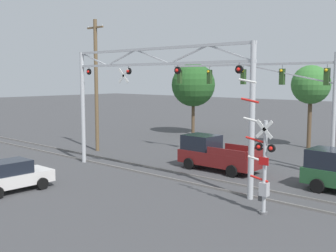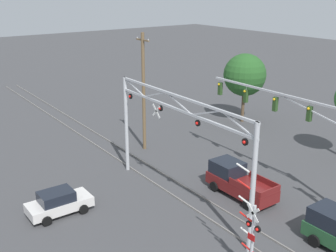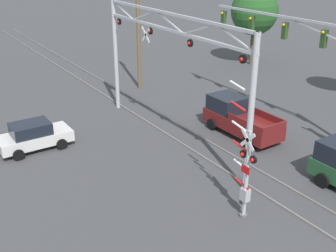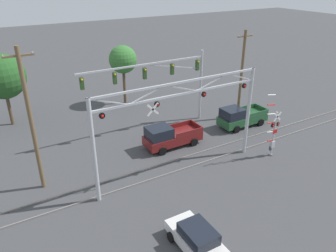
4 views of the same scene
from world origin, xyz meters
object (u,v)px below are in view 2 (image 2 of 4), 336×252
at_px(crossing_signal_mast, 251,240).
at_px(traffic_signal_span, 303,121).
at_px(pickup_truck_lead, 238,181).
at_px(sedan_waiting, 59,202).
at_px(crossing_gantry, 178,133).
at_px(utility_pole_left, 144,91).
at_px(background_tree_far_left_verge, 245,75).

bearing_deg(crossing_signal_mast, traffic_signal_span, 115.72).
bearing_deg(pickup_truck_lead, sedan_waiting, -113.13).
bearing_deg(traffic_signal_span, crossing_gantry, -113.99).
xyz_separation_m(crossing_gantry, traffic_signal_span, (3.41, 7.66, 0.26)).
bearing_deg(pickup_truck_lead, crossing_signal_mast, -40.79).
xyz_separation_m(crossing_gantry, utility_pole_left, (-9.23, 3.40, 0.30)).
xyz_separation_m(crossing_signal_mast, utility_pole_left, (-17.06, 4.93, 3.12)).
distance_m(crossing_gantry, utility_pole_left, 9.84).
distance_m(crossing_signal_mast, utility_pole_left, 18.03).
distance_m(sedan_waiting, background_tree_far_left_verge, 23.87).
relative_size(crossing_gantry, sedan_waiting, 3.32).
bearing_deg(pickup_truck_lead, background_tree_far_left_verge, 133.52).
xyz_separation_m(crossing_gantry, background_tree_far_left_verge, (-9.75, 15.77, 0.09)).
height_order(crossing_signal_mast, background_tree_far_left_verge, background_tree_far_left_verge).
height_order(crossing_gantry, sedan_waiting, crossing_gantry).
bearing_deg(background_tree_far_left_verge, pickup_truck_lead, -46.48).
distance_m(crossing_signal_mast, traffic_signal_span, 10.65).
bearing_deg(crossing_gantry, utility_pole_left, 159.78).
height_order(traffic_signal_span, utility_pole_left, utility_pole_left).
height_order(crossing_signal_mast, traffic_signal_span, traffic_signal_span).
relative_size(traffic_signal_span, utility_pole_left, 1.25).
xyz_separation_m(crossing_gantry, sedan_waiting, (-3.17, -6.80, -4.04)).
relative_size(traffic_signal_span, pickup_truck_lead, 2.45).
distance_m(traffic_signal_span, pickup_truck_lead, 5.83).
height_order(sedan_waiting, background_tree_far_left_verge, background_tree_far_left_verge).
distance_m(traffic_signal_span, background_tree_far_left_verge, 15.46).
relative_size(pickup_truck_lead, utility_pole_left, 0.51).
bearing_deg(traffic_signal_span, crossing_signal_mast, -64.28).
bearing_deg(crossing_gantry, traffic_signal_span, 66.01).
bearing_deg(pickup_truck_lead, crossing_gantry, -109.80).
xyz_separation_m(pickup_truck_lead, background_tree_far_left_verge, (-11.19, 11.78, 3.91)).
bearing_deg(utility_pole_left, sedan_waiting, -59.30).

